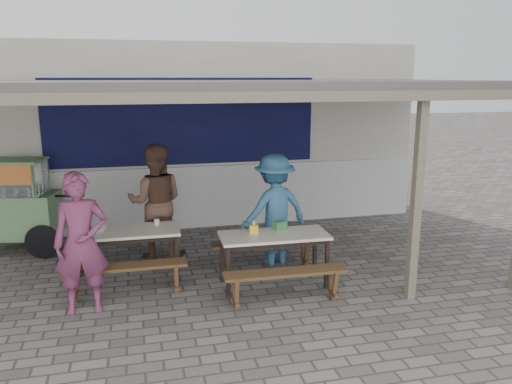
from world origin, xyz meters
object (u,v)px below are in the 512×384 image
object	(u,v)px
bench_left_wall	(128,244)
patron_wall_side	(156,202)
condiment_jar	(157,222)
vendor_cart	(13,202)
donation_box	(280,225)
tissue_box	(254,229)
condiment_bowl	(100,229)
bench_left_street	(126,273)
table_left	(126,235)
bench_right_street	(285,279)
bench_right_wall	(264,248)
table_right	(274,240)
patron_street_side	(81,243)
patron_right_table	(274,209)

from	to	relation	value
bench_left_wall	patron_wall_side	size ratio (longest dim) A/B	0.87
condiment_jar	vendor_cart	bearing A→B (deg)	145.91
donation_box	tissue_box	bearing A→B (deg)	-169.74
condiment_jar	condiment_bowl	world-z (taller)	condiment_jar
bench_left_wall	condiment_jar	bearing A→B (deg)	-43.23
bench_left_street	donation_box	distance (m)	2.20
table_left	bench_left_wall	world-z (taller)	table_left
patron_wall_side	donation_box	distance (m)	2.14
bench_right_street	bench_right_wall	size ratio (longest dim) A/B	1.00
vendor_cart	tissue_box	size ratio (longest dim) A/B	16.96
table_left	bench_right_street	world-z (taller)	table_left
bench_right_wall	donation_box	distance (m)	0.64
donation_box	table_right	bearing A→B (deg)	-125.59
tissue_box	donation_box	distance (m)	0.40
patron_street_side	donation_box	world-z (taller)	patron_street_side
bench_left_wall	bench_right_wall	world-z (taller)	same
table_left	patron_right_table	xyz separation A→B (m)	(2.24, 0.19, 0.19)
bench_left_wall	donation_box	xyz separation A→B (m)	(2.13, -1.07, 0.47)
patron_wall_side	table_left	bearing A→B (deg)	69.22
table_right	condiment_jar	bearing A→B (deg)	153.32
donation_box	condiment_bowl	distance (m)	2.54
bench_left_wall	table_left	bearing A→B (deg)	-90.00
table_left	patron_right_table	size ratio (longest dim) A/B	0.88
table_right	bench_right_street	bearing A→B (deg)	-90.00
bench_right_wall	patron_wall_side	world-z (taller)	patron_wall_side
table_left	condiment_jar	bearing A→B (deg)	21.24
vendor_cart	bench_left_wall	bearing A→B (deg)	-19.60
tissue_box	table_right	bearing A→B (deg)	-24.34
patron_street_side	table_left	bearing A→B (deg)	57.38
bench_right_wall	patron_wall_side	xyz separation A→B (m)	(-1.54, 0.92, 0.58)
bench_left_street	donation_box	size ratio (longest dim) A/B	8.76
bench_right_wall	donation_box	bearing A→B (deg)	-72.77
bench_right_street	patron_wall_side	size ratio (longest dim) A/B	0.87
vendor_cart	condiment_bowl	bearing A→B (deg)	-36.46
condiment_jar	table_right	bearing A→B (deg)	-28.28
patron_right_table	donation_box	bearing A→B (deg)	66.04
bench_left_street	table_right	size ratio (longest dim) A/B	1.07
condiment_bowl	donation_box	bearing A→B (deg)	-12.35
patron_street_side	condiment_jar	distance (m)	1.41
bench_right_wall	bench_left_street	bearing A→B (deg)	-163.58
bench_left_wall	patron_right_table	bearing A→B (deg)	-9.47
bench_left_street	condiment_jar	size ratio (longest dim) A/B	18.49
bench_right_street	patron_right_table	bearing A→B (deg)	81.55
bench_right_wall	condiment_bowl	xyz separation A→B (m)	(-2.36, 0.12, 0.43)
bench_left_street	patron_wall_side	distance (m)	1.64
bench_right_wall	condiment_jar	size ratio (longest dim) A/B	18.37
table_left	patron_street_side	world-z (taller)	patron_street_side
donation_box	condiment_jar	xyz separation A→B (m)	(-1.69, 0.65, -0.02)
bench_right_wall	patron_street_side	world-z (taller)	patron_street_side
bench_left_wall	bench_right_street	world-z (taller)	same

